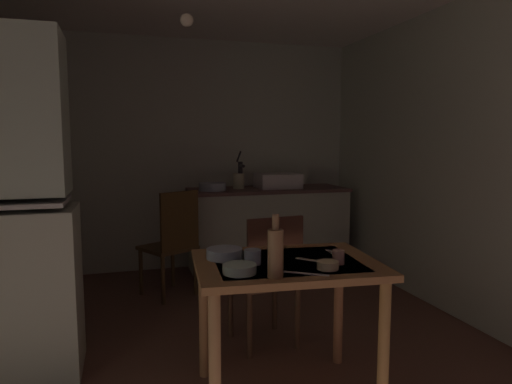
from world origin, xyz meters
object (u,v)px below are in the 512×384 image
(dining_table, at_px, (286,282))
(mug_dark, at_px, (338,257))
(mixing_bowl_counter, at_px, (213,187))
(chair_far_side, at_px, (267,277))
(sink_basin, at_px, (278,181))
(glass_bottle, at_px, (276,252))
(chair_by_counter, at_px, (172,242))
(hand_pump, at_px, (240,172))
(serving_bowl_wide, at_px, (328,265))

(dining_table, bearing_deg, mug_dark, -27.80)
(mixing_bowl_counter, distance_m, chair_far_side, 1.76)
(sink_basin, xyz_separation_m, glass_bottle, (-0.91, -2.59, -0.08))
(chair_far_side, relative_size, chair_by_counter, 0.95)
(dining_table, bearing_deg, chair_by_counter, 103.08)
(hand_pump, height_order, chair_far_side, hand_pump)
(mixing_bowl_counter, height_order, mug_dark, mixing_bowl_counter)
(hand_pump, bearing_deg, sink_basin, -6.56)
(mixing_bowl_counter, distance_m, dining_table, 2.31)
(chair_far_side, xyz_separation_m, serving_bowl_wide, (0.06, -0.78, 0.28))
(mug_dark, bearing_deg, hand_pump, 86.87)
(hand_pump, relative_size, mug_dark, 5.50)
(hand_pump, xyz_separation_m, serving_bowl_wide, (-0.23, -2.58, -0.27))
(hand_pump, bearing_deg, dining_table, -98.84)
(hand_pump, distance_m, serving_bowl_wide, 2.60)
(mixing_bowl_counter, distance_m, mug_dark, 2.42)
(chair_far_side, relative_size, glass_bottle, 3.04)
(chair_by_counter, bearing_deg, mixing_bowl_counter, 49.56)
(sink_basin, bearing_deg, mug_dark, -102.16)
(sink_basin, bearing_deg, hand_pump, 173.44)
(mixing_bowl_counter, bearing_deg, hand_pump, 16.93)
(chair_far_side, bearing_deg, sink_basin, 68.83)
(chair_far_side, distance_m, chair_by_counter, 1.26)
(hand_pump, height_order, glass_bottle, hand_pump)
(chair_by_counter, bearing_deg, serving_bowl_wide, -74.27)
(hand_pump, xyz_separation_m, glass_bottle, (-0.51, -2.63, -0.17))
(chair_by_counter, relative_size, mug_dark, 13.21)
(chair_by_counter, distance_m, glass_bottle, 2.05)
(mixing_bowl_counter, relative_size, serving_bowl_wide, 2.52)
(chair_far_side, relative_size, mug_dark, 12.52)
(dining_table, relative_size, chair_by_counter, 1.07)
(hand_pump, height_order, mixing_bowl_counter, hand_pump)
(chair_by_counter, bearing_deg, dining_table, -76.92)
(mixing_bowl_counter, height_order, chair_by_counter, mixing_bowl_counter)
(dining_table, relative_size, chair_far_side, 1.13)
(glass_bottle, bearing_deg, chair_by_counter, 97.50)
(dining_table, bearing_deg, hand_pump, 81.16)
(chair_by_counter, relative_size, serving_bowl_wide, 8.74)
(dining_table, distance_m, serving_bowl_wide, 0.28)
(sink_basin, xyz_separation_m, chair_by_counter, (-1.17, -0.59, -0.45))
(chair_by_counter, distance_m, serving_bowl_wide, 2.03)
(glass_bottle, bearing_deg, dining_table, 60.16)
(hand_pump, xyz_separation_m, mixing_bowl_counter, (-0.31, -0.10, -0.13))
(dining_table, relative_size, serving_bowl_wide, 9.32)
(dining_table, distance_m, chair_far_side, 0.61)
(hand_pump, xyz_separation_m, chair_far_side, (-0.29, -1.80, -0.56))
(mixing_bowl_counter, relative_size, mug_dark, 3.81)
(mixing_bowl_counter, height_order, chair_far_side, mixing_bowl_counter)
(sink_basin, relative_size, mug_dark, 6.21)
(dining_table, xyz_separation_m, chair_far_side, (0.09, 0.59, -0.15))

